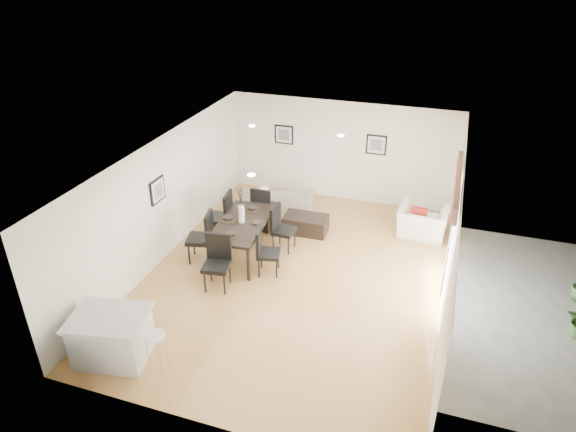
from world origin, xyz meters
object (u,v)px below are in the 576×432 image
(dining_chair_efar, at_px, (280,226))
(kitchen_island, at_px, (112,337))
(dining_table, at_px, (242,225))
(dining_chair_head, at_px, (218,258))
(coffee_table, at_px, (306,224))
(dining_chair_wnear, at_px, (204,234))
(side_table, at_px, (265,216))
(dining_chair_foot, at_px, (262,206))
(dining_chair_enear, at_px, (264,249))
(armchair, at_px, (422,222))
(dining_chair_wfar, at_px, (223,213))
(sofa, at_px, (277,197))
(bar_stool, at_px, (156,340))

(dining_chair_efar, height_order, kitchen_island, dining_chair_efar)
(dining_table, relative_size, dining_chair_head, 1.80)
(coffee_table, distance_m, kitchen_island, 5.45)
(dining_chair_efar, relative_size, kitchen_island, 0.76)
(dining_chair_wnear, xyz_separation_m, dining_chair_head, (0.69, -0.76, -0.01))
(dining_table, height_order, side_table, dining_table)
(dining_chair_foot, distance_m, kitchen_island, 4.99)
(dining_table, height_order, dining_chair_foot, dining_chair_foot)
(dining_chair_enear, relative_size, dining_chair_efar, 0.98)
(armchair, distance_m, dining_chair_efar, 3.42)
(dining_chair_foot, bearing_deg, dining_chair_wnear, 66.52)
(dining_chair_head, distance_m, dining_chair_foot, 2.47)
(dining_table, bearing_deg, kitchen_island, -106.58)
(dining_chair_head, distance_m, kitchen_island, 2.59)
(dining_chair_enear, bearing_deg, coffee_table, -22.94)
(armchair, xyz_separation_m, kitchen_island, (-4.52, -5.81, 0.07))
(dining_chair_wnear, bearing_deg, side_table, 144.49)
(armchair, bearing_deg, dining_chair_efar, 31.45)
(armchair, relative_size, kitchen_island, 0.81)
(dining_chair_wnear, height_order, coffee_table, dining_chair_wnear)
(dining_chair_head, height_order, side_table, dining_chair_head)
(dining_chair_efar, xyz_separation_m, dining_chair_foot, (-0.70, 0.73, 0.03))
(dining_chair_wnear, relative_size, dining_chair_wfar, 0.98)
(dining_table, xyz_separation_m, dining_chair_head, (-0.01, -1.23, -0.11))
(dining_chair_foot, relative_size, kitchen_island, 0.80)
(dining_chair_head, bearing_deg, sofa, 82.72)
(coffee_table, bearing_deg, side_table, -174.21)
(sofa, bearing_deg, bar_stool, 78.15)
(sofa, relative_size, dining_chair_wnear, 1.62)
(dining_table, height_order, dining_chair_enear, dining_chair_enear)
(sofa, distance_m, dining_chair_efar, 2.16)
(dining_chair_foot, xyz_separation_m, coffee_table, (1.03, 0.20, -0.41))
(dining_chair_head, bearing_deg, dining_chair_enear, 36.16)
(dining_chair_wfar, xyz_separation_m, dining_chair_foot, (0.70, 0.72, -0.05))
(dining_chair_head, relative_size, kitchen_island, 0.82)
(dining_table, bearing_deg, dining_chair_wfar, 139.30)
(kitchen_island, bearing_deg, dining_chair_enear, 53.35)
(dining_table, xyz_separation_m, bar_stool, (0.05, -3.69, -0.14))
(coffee_table, bearing_deg, dining_chair_enear, -100.74)
(side_table, relative_size, bar_stool, 0.90)
(dining_chair_head, distance_m, bar_stool, 2.46)
(dining_chair_wnear, bearing_deg, dining_chair_foot, 144.57)
(dining_chair_efar, distance_m, dining_chair_foot, 1.01)
(sofa, xyz_separation_m, dining_chair_foot, (0.09, -1.26, 0.34))
(armchair, bearing_deg, dining_chair_wfar, 23.26)
(dining_chair_enear, xyz_separation_m, dining_chair_head, (-0.73, -0.71, 0.06))
(dining_chair_wnear, xyz_separation_m, coffee_table, (1.73, 1.91, -0.45))
(sofa, bearing_deg, dining_chair_enear, 91.67)
(dining_chair_enear, distance_m, dining_chair_head, 1.02)
(dining_chair_head, relative_size, bar_stool, 1.61)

